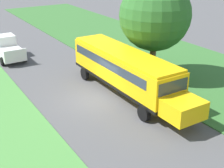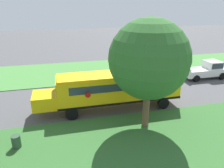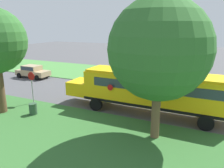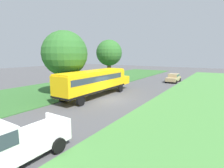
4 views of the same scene
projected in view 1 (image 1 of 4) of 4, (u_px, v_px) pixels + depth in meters
The scene contains 5 objects.
ground_plane at pixel (95, 99), 22.07m from camera, with size 120.00×120.00×0.00m, color #4C4C4F.
grass_verge at pixel (196, 72), 26.93m from camera, with size 12.00×80.00×0.08m, color #33662D.
school_bus at pixel (125, 69), 22.25m from camera, with size 2.84×12.42×3.16m.
pickup_truck at pixel (7, 47), 30.17m from camera, with size 2.28×5.40×2.10m.
oak_tree_beside_bus at pixel (154, 16), 23.86m from camera, with size 5.52×5.52×7.94m.
Camera 1 is at (9.49, 17.47, 9.73)m, focal length 50.00 mm.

